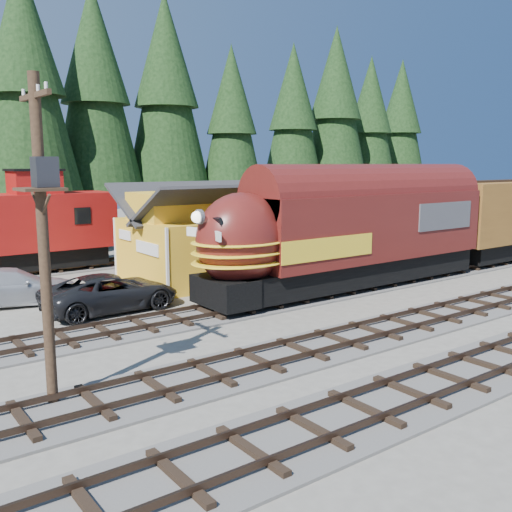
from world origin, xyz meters
TOP-DOWN VIEW (x-y plane):
  - ground at (0.00, 0.00)m, footprint 120.00×120.00m
  - track_siding at (10.00, 4.00)m, footprint 68.00×3.20m
  - track_spur at (-10.00, 18.00)m, footprint 32.00×3.20m
  - depot at (-0.00, 10.50)m, footprint 12.80×7.00m
  - conifer_backdrop at (6.39, 24.21)m, footprint 81.06×20.51m
  - locomotive at (1.91, 4.00)m, footprint 17.56×3.49m
  - caboose at (-9.86, 18.00)m, footprint 10.70×3.10m
  - utility_pole at (-13.98, -1.14)m, footprint 1.08×2.09m
  - pickup_truck_a at (-8.94, 7.17)m, footprint 5.96×2.93m
  - pickup_truck_b at (-12.13, 10.78)m, footprint 6.13×3.57m

SIDE VIEW (x-z plane):
  - ground at x=0.00m, z-range 0.00..0.00m
  - track_siding at x=10.00m, z-range -0.11..0.22m
  - track_spur at x=-10.00m, z-range -0.11..0.22m
  - pickup_truck_a at x=-8.94m, z-range 0.00..1.63m
  - pickup_truck_b at x=-12.13m, z-range 0.00..1.67m
  - caboose at x=-9.86m, z-range -0.04..5.52m
  - locomotive at x=1.91m, z-range 0.37..5.15m
  - depot at x=0.00m, z-range 0.31..5.61m
  - utility_pole at x=-13.98m, z-range 0.61..9.12m
  - conifer_backdrop at x=6.39m, z-range 2.07..19.14m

